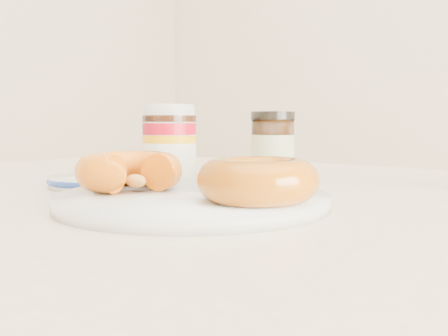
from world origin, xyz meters
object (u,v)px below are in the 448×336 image
Objects in this scene: blue_rim_saucer at (102,180)px; donut_whole at (258,180)px; dining_table at (260,260)px; plate at (193,199)px; nutella_jar at (170,140)px; dark_jar at (273,148)px; donut_bitten at (129,171)px.

donut_whole is at bearing -9.95° from blue_rim_saucer.
plate reaches higher than dining_table.
nutella_jar is at bearing 78.75° from blue_rim_saucer.
dining_table is 0.20m from donut_whole.
nutella_jar reaches higher than dark_jar.
plate is 0.09m from donut_whole.
nutella_jar is (-0.18, 0.02, 0.14)m from dining_table.
donut_whole is at bearing -59.55° from dark_jar.
donut_bitten is 1.12× the size of dark_jar.
plate is at bearing 0.60° from donut_bitten.
donut_bitten is 0.25m from dark_jar.
nutella_jar reaches higher than blue_rim_saucer.
nutella_jar is at bearing -147.83° from dark_jar.
blue_rim_saucer is at bearing -157.16° from dining_table.
nutella_jar is (-0.18, 0.15, 0.05)m from plate.
donut_bitten is at bearing -93.50° from dark_jar.
dining_table is 12.74× the size of nutella_jar.
blue_rim_saucer is at bearing 167.44° from plate.
plate is 0.24m from dark_jar.
nutella_jar is (-0.11, 0.17, 0.03)m from donut_bitten.
dining_table is 5.17× the size of plate.
donut_whole is 0.78× the size of blue_rim_saucer.
dark_jar reaches higher than blue_rim_saucer.
donut_bitten reaches higher than plate.
dining_table is 0.16m from plate.
blue_rim_saucer is (-0.29, 0.05, -0.02)m from donut_whole.
donut_whole is at bearing -56.50° from dining_table.
dining_table is 0.17m from dark_jar.
donut_whole is at bearing -9.55° from donut_bitten.
dining_table is 0.23m from blue_rim_saucer.
dark_jar reaches higher than plate.
plate is 0.08m from donut_bitten.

